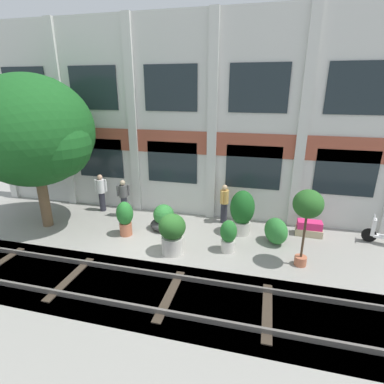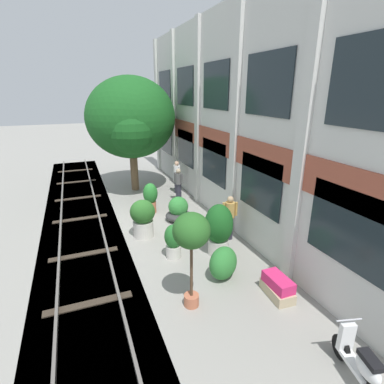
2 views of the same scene
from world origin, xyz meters
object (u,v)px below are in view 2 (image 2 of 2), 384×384
at_px(scooter_near_curb, 360,362).
at_px(topiary_hedge, 223,263).
at_px(potted_plant_square_trough, 278,287).
at_px(resident_by_doorway, 179,184).
at_px(broadleaf_tree, 131,120).
at_px(potted_plant_fluted_column, 173,240).
at_px(potted_plant_stone_basin, 143,217).
at_px(potted_plant_glazed_jar, 219,228).
at_px(resident_watching_tracks, 177,176).
at_px(resident_near_plants, 230,216).
at_px(potted_plant_terracotta_small, 191,235).
at_px(potted_plant_wide_bowl, 178,211).
at_px(potted_plant_ribbed_drum, 151,196).

xyz_separation_m(scooter_near_curb, topiary_hedge, (-3.72, -0.80, 0.03)).
bearing_deg(potted_plant_square_trough, resident_by_doorway, -179.19).
height_order(broadleaf_tree, potted_plant_fluted_column, broadleaf_tree).
height_order(resident_by_doorway, topiary_hedge, resident_by_doorway).
height_order(potted_plant_stone_basin, potted_plant_square_trough, potted_plant_stone_basin).
bearing_deg(potted_plant_glazed_jar, resident_watching_tracks, 173.45).
xyz_separation_m(potted_plant_fluted_column, scooter_near_curb, (5.26, 1.75, -0.15)).
distance_m(resident_near_plants, topiary_hedge, 2.41).
bearing_deg(potted_plant_fluted_column, potted_plant_terracotta_small, -7.28).
relative_size(potted_plant_terracotta_small, potted_plant_wide_bowl, 2.36).
distance_m(potted_plant_ribbed_drum, scooter_near_curb, 9.20).
height_order(broadleaf_tree, potted_plant_terracotta_small, broadleaf_tree).
height_order(potted_plant_square_trough, resident_watching_tracks, resident_watching_tracks).
xyz_separation_m(potted_plant_wide_bowl, resident_near_plants, (2.15, 1.14, 0.44)).
distance_m(potted_plant_square_trough, potted_plant_terracotta_small, 2.76).
distance_m(potted_plant_wide_bowl, scooter_near_curb, 7.91).
xyz_separation_m(potted_plant_stone_basin, potted_plant_glazed_jar, (2.06, 1.96, 0.17)).
bearing_deg(resident_near_plants, potted_plant_glazed_jar, -28.46).
height_order(broadleaf_tree, potted_plant_glazed_jar, broadleaf_tree).
height_order(broadleaf_tree, resident_watching_tracks, broadleaf_tree).
bearing_deg(potted_plant_stone_basin, resident_near_plants, 65.10).
xyz_separation_m(potted_plant_fluted_column, topiary_hedge, (1.54, 0.95, -0.12)).
height_order(potted_plant_stone_basin, resident_near_plants, resident_near_plants).
distance_m(potted_plant_fluted_column, resident_near_plants, 2.28).
xyz_separation_m(broadleaf_tree, resident_by_doorway, (2.58, 1.54, -2.73)).
bearing_deg(potted_plant_terracotta_small, resident_watching_tracks, 163.52).
relative_size(potted_plant_square_trough, resident_near_plants, 0.62).
height_order(potted_plant_square_trough, potted_plant_wide_bowl, potted_plant_wide_bowl).
bearing_deg(potted_plant_stone_basin, resident_by_doorway, 140.83).
xyz_separation_m(potted_plant_square_trough, potted_plant_terracotta_small, (-0.48, -2.17, 1.64)).
distance_m(potted_plant_glazed_jar, potted_plant_wide_bowl, 2.99).
relative_size(potted_plant_terracotta_small, resident_near_plants, 1.54).
distance_m(potted_plant_square_trough, resident_near_plants, 3.29).
relative_size(potted_plant_fluted_column, potted_plant_wide_bowl, 1.07).
xyz_separation_m(broadleaf_tree, topiary_hedge, (8.73, 0.71, -3.12)).
bearing_deg(potted_plant_wide_bowl, topiary_hedge, -1.71).
relative_size(potted_plant_stone_basin, resident_by_doorway, 0.86).
bearing_deg(broadleaf_tree, potted_plant_terracotta_small, -3.18).
distance_m(potted_plant_wide_bowl, topiary_hedge, 4.16).
xyz_separation_m(potted_plant_stone_basin, potted_plant_fluted_column, (1.76, 0.55, -0.16)).
bearing_deg(potted_plant_terracotta_small, potted_plant_wide_bowl, 164.49).
distance_m(potted_plant_terracotta_small, scooter_near_curb, 3.90).
relative_size(potted_plant_ribbed_drum, resident_near_plants, 0.82).
bearing_deg(broadleaf_tree, potted_plant_glazed_jar, 8.86).
bearing_deg(potted_plant_glazed_jar, potted_plant_fluted_column, -102.26).
xyz_separation_m(potted_plant_ribbed_drum, topiary_hedge, (5.36, 0.71, -0.26)).
bearing_deg(resident_near_plants, topiary_hedge, -14.62).
xyz_separation_m(potted_plant_wide_bowl, resident_watching_tracks, (-3.22, 1.04, 0.48)).
relative_size(potted_plant_square_trough, topiary_hedge, 1.04).
relative_size(resident_by_doorway, resident_watching_tracks, 0.97).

